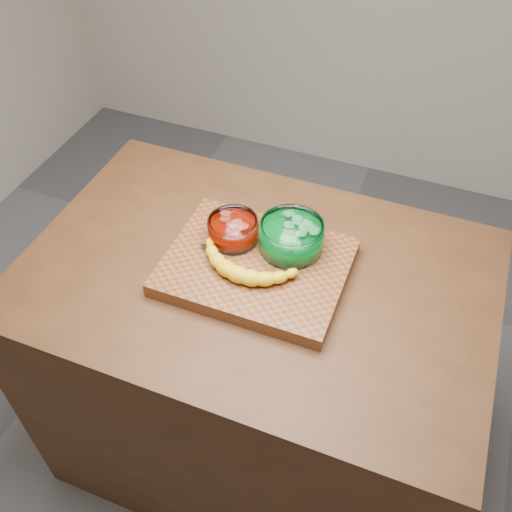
% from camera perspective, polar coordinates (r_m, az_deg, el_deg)
% --- Properties ---
extents(ground, '(3.50, 3.50, 0.00)m').
position_cam_1_polar(ground, '(2.20, 0.00, -17.65)').
color(ground, '#56565B').
rests_on(ground, ground).
extents(counter, '(1.20, 0.80, 0.90)m').
position_cam_1_polar(counter, '(1.81, 0.00, -11.29)').
color(counter, '#482815').
rests_on(counter, ground).
extents(cutting_board, '(0.45, 0.35, 0.04)m').
position_cam_1_polar(cutting_board, '(1.44, 0.00, -1.11)').
color(cutting_board, brown).
rests_on(cutting_board, counter).
extents(bowl_red, '(0.13, 0.13, 0.06)m').
position_cam_1_polar(bowl_red, '(1.46, -2.30, 2.66)').
color(bowl_red, white).
rests_on(bowl_red, cutting_board).
extents(bowl_green, '(0.16, 0.16, 0.08)m').
position_cam_1_polar(bowl_green, '(1.44, 3.55, 1.92)').
color(bowl_green, white).
rests_on(bowl_green, cutting_board).
extents(banana, '(0.29, 0.14, 0.04)m').
position_cam_1_polar(banana, '(1.39, -1.02, -0.87)').
color(banana, gold).
rests_on(banana, cutting_board).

